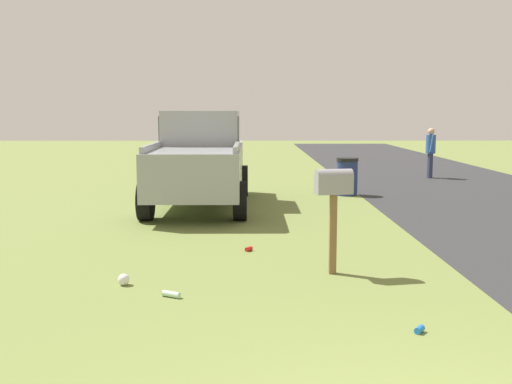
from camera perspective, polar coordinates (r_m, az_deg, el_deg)
The scene contains 8 objects.
mailbox at distance 7.86m, azimuth 7.24°, elevation 0.13°, with size 0.28×0.49×1.36m.
pickup_truck at distance 13.55m, azimuth -5.21°, elevation 3.35°, with size 5.08×2.08×2.09m.
trash_bin at distance 15.37m, azimuth 8.48°, elevation 1.44°, with size 0.54×0.54×0.93m.
pedestrian at distance 19.84m, azimuth 15.95°, elevation 3.83°, with size 0.49×0.30×1.56m.
litter_bag_midfield_a at distance 7.64m, azimuth -12.22°, elevation -7.98°, with size 0.14×0.14×0.14m, color silver.
litter_can_near_hydrant at distance 9.23m, azimuth -0.68°, elevation -5.33°, with size 0.07×0.07×0.12m, color red.
litter_can_midfield_b at distance 6.16m, azimuth 14.98°, elevation -12.27°, with size 0.07×0.07×0.12m, color blue.
litter_bottle_far_scatter at distance 7.08m, azimuth -7.91°, elevation -9.41°, with size 0.07×0.07×0.22m, color #B2D8BF.
Camera 1 is at (-2.84, 1.19, 2.10)m, focal length 42.95 mm.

